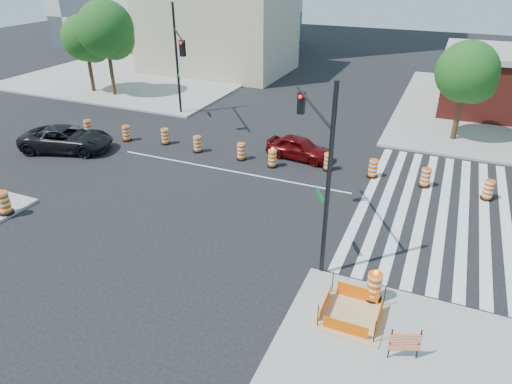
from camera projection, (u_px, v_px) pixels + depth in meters
ground at (229, 171)px, 25.74m from camera, size 120.00×120.00×0.00m
sidewalk_nw at (150, 73)px, 46.68m from camera, size 22.00×22.00×0.15m
crosswalk_east at (433, 209)px, 21.89m from camera, size 6.75×13.50×0.01m
lane_centerline at (229, 171)px, 25.74m from camera, size 14.00×0.12×0.01m
excavation_pit at (351, 314)px, 15.16m from camera, size 2.20×2.20×0.90m
beige_midrise at (218, 20)px, 45.54m from camera, size 14.00×10.00×10.00m
red_coupe at (299, 148)px, 27.00m from camera, size 4.11×2.02×1.35m
dark_suv at (67, 139)px, 28.05m from camera, size 6.00×4.10×1.53m
signal_pole_se at (319, 150)px, 16.75m from camera, size 2.92×4.78×7.26m
signal_pole_nw at (178, 53)px, 31.35m from camera, size 3.71×4.76×7.81m
pit_drum at (374, 287)px, 15.70m from camera, size 0.63×0.63×1.25m
sw_corner_drum at (4, 204)px, 20.97m from camera, size 0.65×0.65×1.11m
barricade at (405, 343)px, 13.34m from camera, size 0.89×0.40×1.11m
tree_north_a at (86, 40)px, 38.30m from camera, size 3.87×3.87×6.57m
tree_north_b at (107, 33)px, 36.89m from camera, size 4.57×4.57×7.77m
tree_north_c at (467, 75)px, 27.94m from camera, size 3.78×3.74×6.35m
median_drum_0 at (88, 128)px, 30.66m from camera, size 0.60×0.60×1.02m
median_drum_1 at (126, 134)px, 29.66m from camera, size 0.60×0.60×1.02m
median_drum_2 at (165, 137)px, 29.15m from camera, size 0.60×0.60×1.02m
median_drum_3 at (197, 145)px, 27.98m from camera, size 0.60×0.60×1.02m
median_drum_4 at (241, 152)px, 26.93m from camera, size 0.60×0.60×1.02m
median_drum_5 at (272, 159)px, 26.02m from camera, size 0.60×0.60×1.18m
median_drum_6 at (328, 162)px, 25.61m from camera, size 0.60×0.60×1.02m
median_drum_7 at (373, 169)px, 24.80m from camera, size 0.60×0.60×1.02m
median_drum_8 at (425, 178)px, 23.78m from camera, size 0.60×0.60×1.02m
median_drum_9 at (488, 191)px, 22.53m from camera, size 0.60×0.60×1.02m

